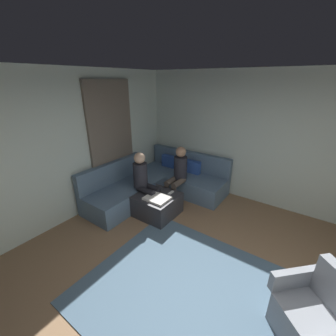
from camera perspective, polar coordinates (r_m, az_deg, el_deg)
The scene contains 13 objects.
ground_plane at distance 3.12m, azimuth 8.50°, elevation -32.97°, with size 6.00×6.00×0.10m, color #8C6B4C.
wall_back at distance 4.78m, azimuth 26.04°, elevation 6.12°, with size 6.00×0.12×2.70m, color silver.
wall_left at distance 4.15m, azimuth -29.01°, elevation 3.39°, with size 0.12×6.00×2.70m, color silver.
curtain_panel at distance 4.77m, azimuth -14.39°, elevation 6.42°, with size 0.06×1.10×2.50m, color #726659.
area_rug at distance 3.18m, azimuth 5.84°, elevation -29.61°, with size 2.60×2.20×0.01m, color slate.
sectional_couch at distance 5.01m, azimuth -2.57°, elevation -4.02°, with size 2.10×2.55×0.87m.
ottoman at distance 4.35m, azimuth -2.89°, elevation -9.50°, with size 0.76×0.76×0.42m, color #333338.
folded_blanket at distance 4.10m, azimuth -2.89°, elevation -7.92°, with size 0.44×0.36×0.04m, color white.
coffee_mug at distance 4.46m, azimuth -3.76°, elevation -4.83°, with size 0.08×0.08×0.10m, color #334C72.
game_remote at distance 4.30m, azimuth 0.78°, elevation -6.47°, with size 0.05×0.15×0.02m, color white.
armchair at distance 2.99m, azimuth 34.33°, elevation -29.98°, with size 0.91×0.90×0.85m.
person_on_couch_back at distance 4.63m, azimuth 2.62°, elevation -1.17°, with size 0.30×0.60×1.20m.
person_on_couch_side at distance 4.32m, azimuth -6.24°, elevation -3.06°, with size 0.60×0.30×1.20m.
Camera 1 is at (0.70, -1.65, 2.50)m, focal length 23.28 mm.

